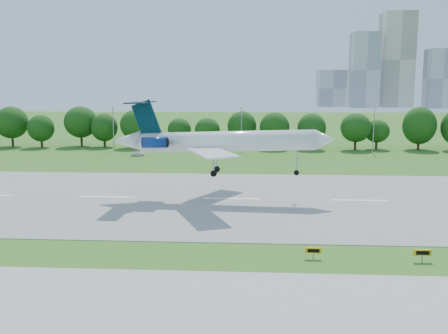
% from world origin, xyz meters
% --- Properties ---
extents(ground, '(600.00, 600.00, 0.00)m').
position_xyz_m(ground, '(0.00, 0.00, 0.00)').
color(ground, '#29671B').
rests_on(ground, ground).
extents(runway, '(400.00, 45.00, 0.08)m').
position_xyz_m(runway, '(0.00, 25.00, 0.04)').
color(runway, gray).
rests_on(runway, ground).
extents(tree_line, '(288.40, 8.40, 10.40)m').
position_xyz_m(tree_line, '(0.00, 92.00, 6.19)').
color(tree_line, '#382314').
rests_on(tree_line, ground).
extents(light_poles, '(175.90, 0.25, 12.19)m').
position_xyz_m(light_poles, '(-2.50, 82.00, 6.34)').
color(light_poles, gray).
rests_on(light_poles, ground).
extents(skyline, '(127.00, 52.00, 80.00)m').
position_xyz_m(skyline, '(100.16, 390.61, 30.46)').
color(skyline, '#B2B2B7').
rests_on(skyline, ground).
extents(airliner, '(34.58, 25.21, 11.70)m').
position_xyz_m(airliner, '(-22.53, 25.08, 9.27)').
color(airliner, white).
rests_on(airliner, ground).
extents(taxi_sign_left, '(1.67, 0.23, 1.17)m').
position_xyz_m(taxi_sign_left, '(-10.35, -2.08, 0.87)').
color(taxi_sign_left, gray).
rests_on(taxi_sign_left, ground).
extents(taxi_sign_centre, '(1.83, 0.30, 1.28)m').
position_xyz_m(taxi_sign_centre, '(0.59, -2.33, 0.95)').
color(taxi_sign_centre, gray).
rests_on(taxi_sign_centre, ground).
extents(service_vehicle_a, '(3.84, 2.45, 1.20)m').
position_xyz_m(service_vehicle_a, '(-28.88, 84.27, 0.60)').
color(service_vehicle_a, silver).
rests_on(service_vehicle_a, ground).
extents(service_vehicle_b, '(3.54, 2.03, 1.13)m').
position_xyz_m(service_vehicle_b, '(-46.37, 73.05, 0.57)').
color(service_vehicle_b, silver).
rests_on(service_vehicle_b, ground).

